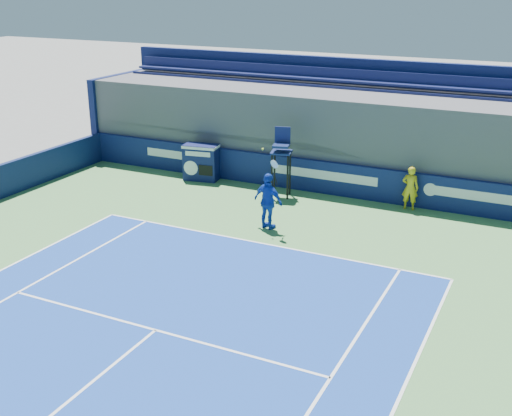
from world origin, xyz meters
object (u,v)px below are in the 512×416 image
at_px(match_clock, 201,161).
at_px(umpire_chair, 281,155).
at_px(ball_person, 410,188).
at_px(tennis_player, 268,201).

relative_size(match_clock, umpire_chair, 0.57).
height_order(match_clock, umpire_chair, umpire_chair).
height_order(ball_person, match_clock, ball_person).
relative_size(ball_person, umpire_chair, 0.61).
relative_size(ball_person, match_clock, 1.06).
xyz_separation_m(ball_person, umpire_chair, (-4.45, -0.61, 0.76)).
xyz_separation_m(match_clock, tennis_player, (4.47, -3.50, 0.16)).
bearing_deg(tennis_player, ball_person, 46.05).
bearing_deg(match_clock, tennis_player, -38.08).
height_order(ball_person, tennis_player, tennis_player).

